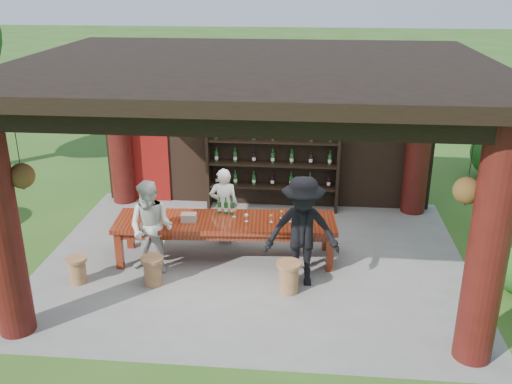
# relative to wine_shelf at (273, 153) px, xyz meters

# --- Properties ---
(ground) EXTENTS (90.00, 90.00, 0.00)m
(ground) POSITION_rel_wine_shelf_xyz_m (-0.16, -2.45, -1.23)
(ground) COLOR #2D5119
(ground) RESTS_ON ground
(pavilion) EXTENTS (7.50, 6.00, 3.60)m
(pavilion) POSITION_rel_wine_shelf_xyz_m (-0.17, -2.02, 0.90)
(pavilion) COLOR slate
(pavilion) RESTS_ON ground
(wine_shelf) EXTENTS (2.79, 0.42, 2.45)m
(wine_shelf) POSITION_rel_wine_shelf_xyz_m (0.00, 0.00, 0.00)
(wine_shelf) COLOR black
(wine_shelf) RESTS_ON ground
(tasting_table) EXTENTS (3.89, 1.25, 0.75)m
(tasting_table) POSITION_rel_wine_shelf_xyz_m (-0.66, -2.41, -0.59)
(tasting_table) COLOR #541E0C
(tasting_table) RESTS_ON ground
(stool_near_left) EXTENTS (0.37, 0.37, 0.49)m
(stool_near_left) POSITION_rel_wine_shelf_xyz_m (-1.71, -3.42, -0.97)
(stool_near_left) COLOR brown
(stool_near_left) RESTS_ON ground
(stool_near_right) EXTENTS (0.40, 0.40, 0.52)m
(stool_near_right) POSITION_rel_wine_shelf_xyz_m (0.50, -3.44, -0.95)
(stool_near_right) COLOR brown
(stool_near_right) RESTS_ON ground
(stool_far_left) EXTENTS (0.34, 0.34, 0.45)m
(stool_far_left) POSITION_rel_wine_shelf_xyz_m (-2.96, -3.48, -0.99)
(stool_far_left) COLOR brown
(stool_far_left) RESTS_ON ground
(host) EXTENTS (0.56, 0.39, 1.46)m
(host) POSITION_rel_wine_shelf_xyz_m (-0.78, -1.75, -0.50)
(host) COLOR white
(host) RESTS_ON ground
(guest_woman) EXTENTS (0.88, 0.74, 1.61)m
(guest_woman) POSITION_rel_wine_shelf_xyz_m (-1.82, -2.97, -0.42)
(guest_woman) COLOR beige
(guest_woman) RESTS_ON ground
(guest_man) EXTENTS (1.24, 0.76, 1.85)m
(guest_man) POSITION_rel_wine_shelf_xyz_m (0.69, -3.15, -0.30)
(guest_man) COLOR black
(guest_man) RESTS_ON ground
(table_bottles) EXTENTS (0.32, 0.11, 0.31)m
(table_bottles) POSITION_rel_wine_shelf_xyz_m (-0.69, -2.13, -0.32)
(table_bottles) COLOR #194C1E
(table_bottles) RESTS_ON tasting_table
(table_glasses) EXTENTS (1.08, 0.26, 0.15)m
(table_glasses) POSITION_rel_wine_shelf_xyz_m (0.03, -2.35, -0.40)
(table_glasses) COLOR silver
(table_glasses) RESTS_ON tasting_table
(napkin_basket) EXTENTS (0.27, 0.20, 0.14)m
(napkin_basket) POSITION_rel_wine_shelf_xyz_m (-1.28, -2.53, -0.41)
(napkin_basket) COLOR #BF6672
(napkin_basket) RESTS_ON tasting_table
(shrubs) EXTENTS (14.92, 9.60, 1.36)m
(shrubs) POSITION_rel_wine_shelf_xyz_m (1.94, -1.68, -0.67)
(shrubs) COLOR #194C14
(shrubs) RESTS_ON ground
(trees) EXTENTS (21.05, 9.89, 4.80)m
(trees) POSITION_rel_wine_shelf_xyz_m (3.77, -0.93, 2.14)
(trees) COLOR #3F2819
(trees) RESTS_ON ground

